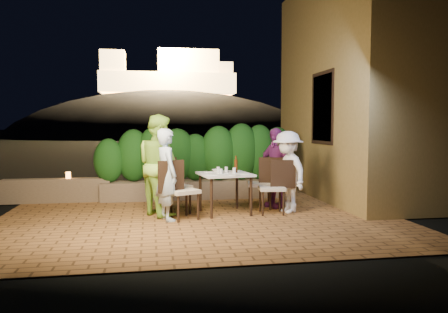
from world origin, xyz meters
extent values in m
plane|color=black|center=(0.00, 0.00, -0.02)|extent=(400.00, 400.00, 0.00)
cube|color=brown|center=(0.00, 0.50, -0.07)|extent=(7.00, 6.00, 0.15)
cube|color=olive|center=(3.60, 2.00, 2.50)|extent=(1.60, 5.00, 5.00)
cube|color=black|center=(2.82, 1.50, 2.00)|extent=(0.08, 1.00, 1.40)
cube|color=black|center=(2.81, 1.50, 2.00)|extent=(0.06, 1.15, 1.55)
cube|color=brown|center=(0.20, 2.30, 0.20)|extent=(4.20, 0.55, 0.40)
cube|color=brown|center=(-2.80, 2.30, 0.25)|extent=(2.20, 0.30, 0.50)
ellipsoid|color=black|center=(2.00, 60.00, -4.00)|extent=(52.00, 40.00, 22.00)
cylinder|color=white|center=(0.27, 0.27, 0.76)|extent=(0.23, 0.23, 0.01)
cylinder|color=white|center=(0.24, 0.71, 0.76)|extent=(0.20, 0.20, 0.01)
cylinder|color=white|center=(0.82, 0.34, 0.76)|extent=(0.24, 0.24, 0.01)
cylinder|color=white|center=(0.79, 0.80, 0.76)|extent=(0.20, 0.20, 0.01)
cylinder|color=white|center=(0.48, 0.52, 0.76)|extent=(0.23, 0.23, 0.01)
cylinder|color=white|center=(0.63, 0.17, 0.76)|extent=(0.21, 0.21, 0.01)
cylinder|color=silver|center=(0.42, 0.38, 0.80)|extent=(0.06, 0.06, 0.10)
cylinder|color=silver|center=(0.42, 0.68, 0.80)|extent=(0.06, 0.06, 0.10)
cylinder|color=silver|center=(0.68, 0.48, 0.80)|extent=(0.06, 0.06, 0.11)
cylinder|color=silver|center=(0.57, 0.70, 0.80)|extent=(0.06, 0.06, 0.10)
imported|color=white|center=(0.41, 0.81, 0.77)|extent=(0.25, 0.25, 0.05)
imported|color=#ADC8DF|center=(-0.56, 0.11, 0.79)|extent=(0.53, 0.66, 1.58)
imported|color=#94CF40|center=(-0.68, 0.60, 0.91)|extent=(1.04, 1.11, 1.82)
imported|color=white|center=(1.69, 0.45, 0.76)|extent=(0.81, 1.10, 1.52)
imported|color=#71256D|center=(1.62, 0.98, 0.79)|extent=(0.79, 1.00, 1.58)
cylinder|color=orange|center=(-2.56, 2.30, 0.57)|extent=(0.10, 0.10, 0.14)
camera|label=1|loc=(-0.85, -7.35, 1.62)|focal=35.00mm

